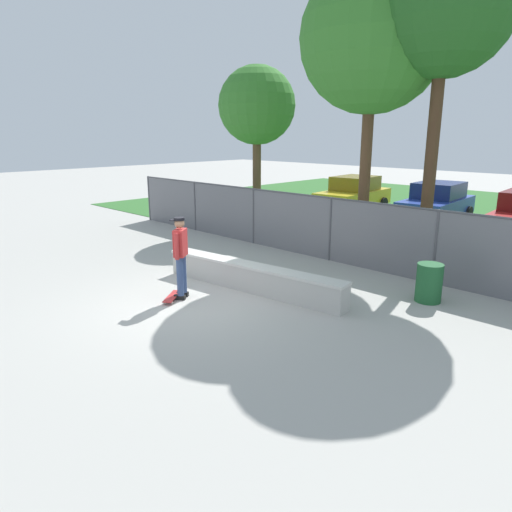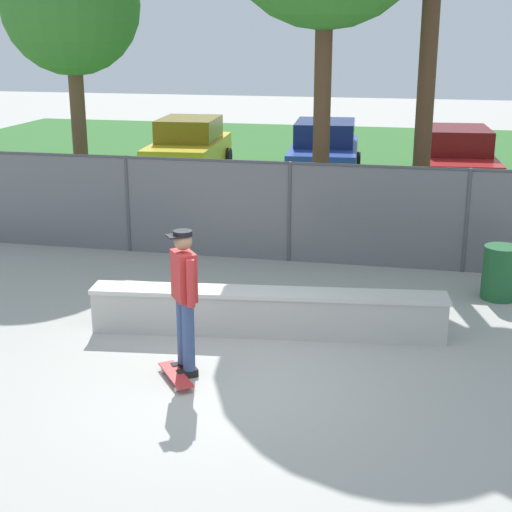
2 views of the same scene
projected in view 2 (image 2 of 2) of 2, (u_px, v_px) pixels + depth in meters
name	position (u px, v px, depth m)	size (l,w,h in m)	color
ground_plane	(220.00, 378.00, 9.27)	(80.00, 80.00, 0.00)	#ADAAA3
grass_strip	(344.00, 166.00, 23.61)	(30.69, 20.00, 0.02)	#336B2D
concrete_ledge	(267.00, 312.00, 10.54)	(4.98, 1.05, 0.64)	#B7B5AD
skateboarder	(184.00, 295.00, 9.11)	(0.43, 0.51, 1.84)	black
skateboard	(176.00, 375.00, 9.19)	(0.64, 0.76, 0.09)	red
chainlink_fence	(289.00, 208.00, 13.68)	(18.76, 0.07, 1.85)	#4C4C51
tree_near_left	(71.00, 7.00, 15.59)	(2.87, 2.87, 6.03)	brown
car_yellow	(189.00, 147.00, 21.86)	(2.25, 4.32, 1.66)	gold
car_blue	(324.00, 151.00, 21.11)	(2.25, 4.32, 1.66)	#233D9E
car_red	(456.00, 160.00, 19.73)	(2.25, 4.32, 1.66)	#B21E1E
trash_bin	(500.00, 273.00, 11.91)	(0.56, 0.56, 0.86)	#1E592D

